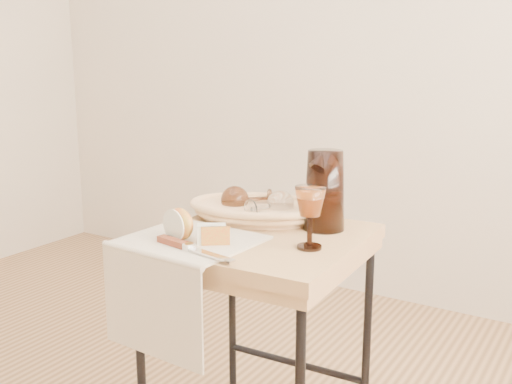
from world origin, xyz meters
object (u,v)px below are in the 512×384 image
Objects in this scene: goblet_lying_b at (268,206)px; side_table at (260,349)px; wine_goblet at (310,217)px; bread_basket at (256,211)px; table_knife at (191,247)px; tea_towel at (190,240)px; pitcher at (325,190)px; goblet_lying_a at (250,199)px; apple_half at (180,224)px.

side_table is at bearing -139.33° from goblet_lying_b.
goblet_lying_b is at bearing 145.48° from wine_goblet.
bread_basket is 1.40× the size of table_knife.
table_knife is at bearing -104.82° from side_table.
tea_towel is at bearing -177.22° from goblet_lying_b.
bread_basket is at bearing 86.36° from tea_towel.
pitcher is (0.24, 0.29, 0.11)m from tea_towel.
goblet_lying_a is 0.09m from goblet_lying_b.
side_table is 4.19× the size of wine_goblet.
wine_goblet is at bearing -12.86° from side_table.
tea_towel is at bearing 44.68° from apple_half.
tea_towel is at bearing 140.19° from table_knife.
wine_goblet is (0.29, -0.18, 0.03)m from goblet_lying_a.
pitcher is at bearing 104.49° from wine_goblet.
tea_towel is 2.38× the size of goblet_lying_a.
apple_half is 0.36× the size of table_knife.
wine_goblet is at bearing 49.33° from table_knife.
table_knife is (0.06, -0.36, -0.04)m from goblet_lying_a.
goblet_lying_b is (0.08, 0.25, 0.05)m from tea_towel.
apple_half reaches higher than table_knife.
pitcher is at bearing 61.88° from apple_half.
apple_half is at bearing 153.84° from table_knife.
pitcher is 2.88× the size of apple_half.
pitcher is (0.12, 0.14, 0.44)m from side_table.
table_knife is at bearing -46.99° from tea_towel.
table_knife is at bearing -100.17° from bread_basket.
goblet_lying_a reaches higher than table_knife.
wine_goblet is at bearing -103.16° from goblet_lying_b.
goblet_lying_b is at bearing -159.00° from pitcher.
goblet_lying_b is 0.51× the size of table_knife.
pitcher reaches higher than table_knife.
side_table is 0.45m from wine_goblet.
goblet_lying_b is 0.17m from pitcher.
pitcher is at bearing -55.74° from goblet_lying_b.
tea_towel is 0.05m from apple_half.
tea_towel reaches higher than side_table.
bread_basket reaches higher than table_knife.
side_table is 5.20× the size of goblet_lying_b.
bread_basket is 1.36× the size of pitcher.
goblet_lying_b reaches higher than tea_towel.
wine_goblet is (0.25, -0.16, 0.05)m from bread_basket.
apple_half is (-0.05, -0.28, 0.02)m from bread_basket.
tea_towel is 0.39m from pitcher.
table_knife is at bearing 55.21° from goblet_lying_a.
goblet_lying_b is 0.81× the size of wine_goblet.
apple_half is (-0.02, -0.30, -0.01)m from goblet_lying_a.
apple_half is at bearing -145.38° from tea_towel.
apple_half reaches higher than side_table.
table_knife is (-0.02, -0.32, -0.04)m from goblet_lying_b.
goblet_lying_b is at bearing 74.48° from tea_towel.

